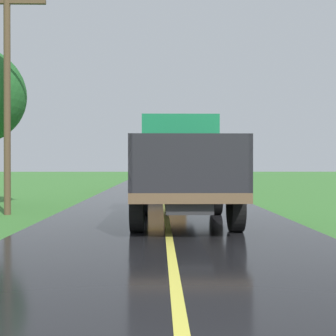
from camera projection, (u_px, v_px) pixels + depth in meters
banana_truck_near at (182, 166)px, 12.15m from camera, size 2.38×5.82×2.80m
banana_truck_far at (162, 165)px, 26.23m from camera, size 2.38×5.81×2.80m
utility_pole_roadside at (7, 91)px, 13.71m from camera, size 2.32×0.20×6.80m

